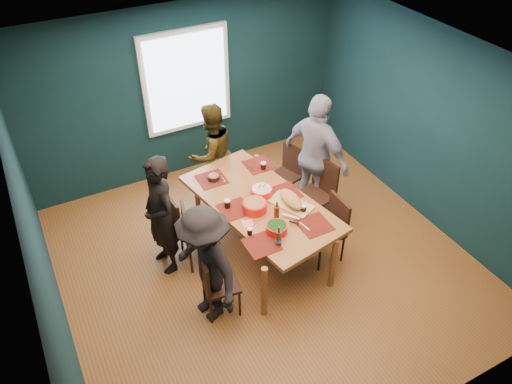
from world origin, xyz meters
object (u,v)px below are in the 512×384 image
bowl_herbs (277,228)px  chair_right_near (331,225)px  person_far_left (161,216)px  bowl_salad (255,206)px  chair_right_far (289,170)px  chair_left_mid (194,232)px  person_near_left (206,266)px  person_right (316,157)px  person_back (212,154)px  bowl_dumpling (262,192)px  chair_left_far (181,219)px  cutting_board (291,200)px  chair_right_mid (319,188)px  chair_left_near (213,280)px  dining_table (260,206)px

bowl_herbs → chair_right_near: bearing=3.9°
person_far_left → bowl_salad: (1.06, -0.43, 0.07)m
chair_right_far → bowl_salad: bearing=-156.0°
chair_left_mid → person_far_left: (-0.35, 0.14, 0.29)m
person_near_left → bowl_herbs: (0.94, 0.08, 0.10)m
person_right → bowl_salad: person_right is taller
person_back → bowl_dumpling: 1.26m
chair_left_far → cutting_board: size_ratio=1.24×
person_near_left → chair_left_far: bearing=162.2°
cutting_board → chair_right_mid: bearing=4.5°
chair_right_mid → bowl_salad: (-1.14, -0.26, 0.31)m
chair_right_mid → person_near_left: size_ratio=0.63×
chair_right_far → person_right: bearing=-82.0°
chair_left_near → chair_right_near: 1.72m
chair_right_mid → person_right: size_ratio=0.53×
chair_right_far → person_right: size_ratio=0.48×
person_near_left → bowl_salad: person_near_left is taller
person_far_left → dining_table: bearing=68.8°
chair_left_far → chair_left_mid: size_ratio=0.96×
person_right → cutting_board: person_right is taller
chair_right_mid → person_right: bearing=57.2°
person_back → person_right: person_right is taller
chair_left_near → person_far_left: (-0.24, 0.98, 0.31)m
bowl_herbs → person_near_left: bearing=-175.2°
person_far_left → chair_right_mid: bearing=78.5°
chair_right_near → bowl_herbs: size_ratio=3.63×
chair_left_near → bowl_salad: (0.82, 0.55, 0.38)m
chair_left_near → bowl_herbs: 0.94m
chair_left_near → cutting_board: size_ratio=1.24×
cutting_board → chair_right_near: bearing=-57.0°
person_right → person_back: bearing=35.1°
chair_right_mid → person_back: person_back is taller
person_back → cutting_board: bearing=89.9°
cutting_board → chair_left_mid: bearing=136.8°
chair_right_mid → chair_right_near: chair_right_mid is taller
bowl_herbs → cutting_board: 0.53m
bowl_dumpling → chair_left_mid: bearing=175.4°
chair_right_mid → person_near_left: (-2.04, -0.80, 0.21)m
person_far_left → bowl_herbs: size_ratio=6.52×
person_far_left → person_near_left: 0.99m
chair_right_mid → person_back: (-1.08, 1.21, 0.20)m
person_right → person_near_left: person_right is taller
chair_right_near → bowl_herbs: 0.92m
chair_left_mid → chair_right_near: size_ratio=1.00×
bowl_salad → cutting_board: bearing=-14.9°
person_far_left → cutting_board: bearing=63.0°
chair_left_far → person_back: bearing=41.3°
dining_table → person_back: (-0.08, 1.34, 0.03)m
bowl_dumpling → dining_table: bearing=-128.2°
person_right → chair_left_far: bearing=71.1°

